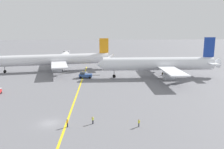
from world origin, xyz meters
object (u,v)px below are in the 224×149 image
(jet_bridge, at_px, (65,55))
(ground_crew_ramp_agent_by_cones, at_px, (139,123))
(airliner_being_pushed, at_px, (159,64))
(airliner_at_gate_left, at_px, (54,60))
(pushback_tug, at_px, (85,75))
(ground_crew_wing_walker_right, at_px, (67,123))
(ground_crew_marshaller_foreground, at_px, (93,120))

(jet_bridge, bearing_deg, ground_crew_ramp_agent_by_cones, -73.84)
(airliner_being_pushed, bearing_deg, airliner_at_gate_left, 159.15)
(airliner_being_pushed, height_order, jet_bridge, airliner_being_pushed)
(airliner_at_gate_left, xyz_separation_m, pushback_tug, (15.02, -16.35, -3.97))
(pushback_tug, bearing_deg, airliner_at_gate_left, 132.57)
(airliner_at_gate_left, xyz_separation_m, ground_crew_wing_walker_right, (13.25, -63.14, -4.21))
(airliner_being_pushed, relative_size, pushback_tug, 5.94)
(ground_crew_ramp_agent_by_cones, bearing_deg, jet_bridge, 106.16)
(ground_crew_ramp_agent_by_cones, height_order, ground_crew_wing_walker_right, ground_crew_wing_walker_right)
(pushback_tug, distance_m, ground_crew_marshaller_foreground, 45.64)
(jet_bridge, bearing_deg, airliner_being_pushed, -45.90)
(pushback_tug, xyz_separation_m, ground_crew_ramp_agent_by_cones, (13.10, -47.66, -0.32))
(airliner_being_pushed, distance_m, ground_crew_marshaller_foreground, 52.16)
(airliner_at_gate_left, bearing_deg, ground_crew_wing_walker_right, -78.15)
(airliner_being_pushed, height_order, ground_crew_wing_walker_right, airliner_being_pushed)
(airliner_at_gate_left, distance_m, ground_crew_wing_walker_right, 64.66)
(ground_crew_marshaller_foreground, bearing_deg, airliner_at_gate_left, 106.68)
(airliner_being_pushed, xyz_separation_m, ground_crew_marshaller_foreground, (-26.49, -44.71, -4.56))
(airliner_at_gate_left, relative_size, ground_crew_wing_walker_right, 32.88)
(ground_crew_ramp_agent_by_cones, relative_size, ground_crew_marshaller_foreground, 0.96)
(airliner_being_pushed, distance_m, ground_crew_wing_walker_right, 56.09)
(ground_crew_ramp_agent_by_cones, height_order, jet_bridge, jet_bridge)
(ground_crew_wing_walker_right, relative_size, jet_bridge, 0.10)
(airliner_at_gate_left, bearing_deg, airliner_being_pushed, -20.85)
(ground_crew_wing_walker_right, xyz_separation_m, jet_bridge, (-11.71, 90.86, 3.14))
(jet_bridge, bearing_deg, airliner_at_gate_left, -93.18)
(ground_crew_wing_walker_right, xyz_separation_m, ground_crew_marshaller_foreground, (5.28, 1.29, -0.03))
(ground_crew_wing_walker_right, distance_m, ground_crew_marshaller_foreground, 5.44)
(airliner_at_gate_left, xyz_separation_m, ground_crew_marshaller_foreground, (18.53, -61.85, -4.25))
(airliner_at_gate_left, bearing_deg, ground_crew_marshaller_foreground, -73.32)
(pushback_tug, height_order, ground_crew_ramp_agent_by_cones, pushback_tug)
(pushback_tug, bearing_deg, jet_bridge, 107.01)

